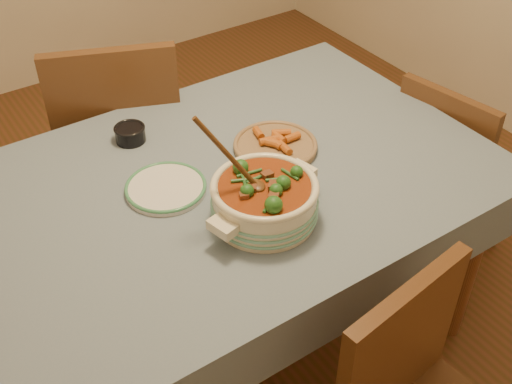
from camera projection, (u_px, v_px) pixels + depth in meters
floor at (226, 340)px, 2.39m from camera, size 4.50×4.50×0.00m
dining_table at (220, 205)px, 1.97m from camera, size 1.68×1.08×0.76m
stew_casserole at (264, 197)px, 1.74m from camera, size 0.38×0.34×0.35m
white_plate at (166, 188)px, 1.87m from camera, size 0.28×0.28×0.02m
condiment_bowl at (130, 133)px, 2.06m from camera, size 0.11×0.11×0.05m
fried_plate at (275, 145)px, 2.03m from camera, size 0.27×0.27×0.04m
chair_far at (121, 137)px, 2.45m from camera, size 0.59×0.59×0.97m
chair_right at (449, 165)px, 2.45m from camera, size 0.44×0.44×0.82m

